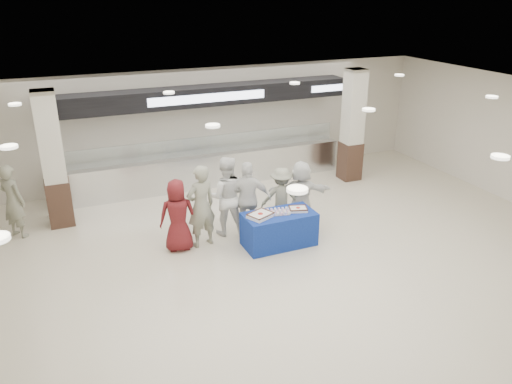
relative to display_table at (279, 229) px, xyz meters
name	(u,v)px	position (x,y,z in m)	size (l,w,h in m)	color
ground	(291,275)	(-0.33, -1.25, -0.38)	(14.00, 14.00, 0.00)	beige
serving_line	(206,145)	(-0.33, 4.14, 0.78)	(8.70, 0.85, 2.80)	silver
column_left	(53,163)	(-4.33, 2.95, 1.15)	(0.55, 0.55, 3.20)	#331F17
column_right	(352,128)	(3.67, 2.95, 1.15)	(0.55, 0.55, 3.20)	#331F17
display_table	(279,229)	(0.00, 0.00, 0.00)	(1.55, 0.78, 0.75)	navy
sheet_cake_left	(260,215)	(-0.45, -0.01, 0.43)	(0.61, 0.55, 0.10)	white
sheet_cake_right	(298,209)	(0.44, -0.01, 0.42)	(0.46, 0.40, 0.08)	white
cupcake_tray	(278,212)	(-0.01, 0.02, 0.41)	(0.47, 0.39, 0.07)	#ADADB2
civilian_maroon	(178,216)	(-2.06, 0.64, 0.42)	(0.78, 0.51, 1.59)	maroon
soldier_a	(201,206)	(-1.55, 0.64, 0.55)	(0.67, 0.44, 1.85)	gray
chef_tall	(226,196)	(-0.86, 0.97, 0.55)	(0.89, 0.70, 1.84)	white
chef_short	(248,199)	(-0.43, 0.71, 0.50)	(1.02, 0.43, 1.75)	white
soldier_b	(281,197)	(0.45, 0.85, 0.35)	(0.93, 0.54, 1.44)	gray
civilian_white	(301,194)	(0.88, 0.70, 0.42)	(1.48, 0.47, 1.60)	white
soldier_bg	(13,201)	(-5.28, 2.67, 0.48)	(0.62, 0.41, 1.71)	gray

